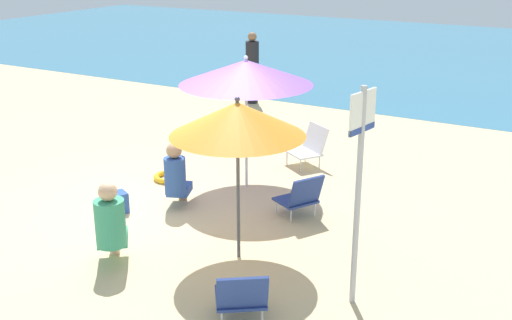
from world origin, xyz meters
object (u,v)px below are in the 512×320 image
Objects in this scene: umbrella_purple at (246,72)px; person_a at (111,223)px; beach_chair_b at (309,146)px; person_b at (252,68)px; beach_chair_a at (301,196)px; beach_bag at (118,202)px; swim_ring at (170,177)px; person_c at (176,176)px; warning_sign at (359,169)px; beach_chair_c at (241,296)px; umbrella_orange at (237,119)px.

umbrella_purple is 3.08m from person_a.
person_b is (-2.90, 3.20, 0.47)m from beach_chair_b.
beach_chair_a is 2.46m from beach_bag.
beach_chair_a reaches higher than beach_bag.
person_a is 1.55m from beach_bag.
person_a is 2.07× the size of swim_ring.
person_c is at bearing -27.60° from person_a.
umbrella_purple is 3.39m from warning_sign.
swim_ring is (-2.37, 0.31, -0.27)m from beach_chair_a.
person_c is 3.35× the size of beach_bag.
person_b is at bearing -6.01° from beach_chair_c.
person_a is at bearing -66.44° from swim_ring.
person_a is 3.62× the size of beach_bag.
beach_bag is (-1.04, -1.67, -1.59)m from umbrella_purple.
umbrella_purple is 5.26m from person_b.
umbrella_purple is 2.83× the size of beach_chair_a.
beach_chair_c is at bearing -27.07° from beach_bag.
umbrella_purple reaches higher than umbrella_orange.
person_b is at bearing -104.51° from beach_chair_b.
person_c reaches higher than beach_chair_c.
beach_bag is at bearing 58.90° from person_b.
umbrella_orange is at bearing -3.05° from beach_chair_c.
umbrella_purple is 2.21m from umbrella_orange.
beach_chair_a is 0.31× the size of warning_sign.
beach_chair_a is 0.92× the size of beach_chair_b.
umbrella_orange is at bearing 112.20° from beach_chair_a.
umbrella_orange is at bearing -62.06° from umbrella_purple.
umbrella_orange reaches higher than beach_bag.
person_b is (-3.53, 6.49, -0.86)m from umbrella_orange.
person_a is (-1.28, -2.20, 0.21)m from beach_chair_a.
beach_chair_b reaches higher than beach_bag.
beach_chair_a is 1.40× the size of swim_ring.
swim_ring is at bearing 163.31° from warning_sign.
umbrella_purple is 3.83m from beach_chair_c.
person_b is at bearing 105.14° from swim_ring.
umbrella_orange is 3.19m from swim_ring.
person_c is at bearing 151.10° from umbrella_orange.
person_a is at bearing -156.64° from warning_sign.
person_c reaches higher than beach_bag.
umbrella_purple is 2.65× the size of beach_chair_c.
beach_chair_c is (0.56, -2.46, -0.03)m from beach_chair_a.
beach_bag is (-0.95, 1.16, -0.38)m from person_a.
beach_chair_c is 0.47× the size of person_b.
umbrella_purple is 1.03× the size of umbrella_orange.
umbrella_purple reaches higher than beach_chair_a.
person_a reaches higher than beach_chair_b.
beach_bag is at bearing 0.01° from person_a.
person_a is (-1.84, 0.26, 0.24)m from beach_chair_c.
warning_sign is 4.41m from swim_ring.
beach_chair_b is at bearing -45.82° from person_a.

